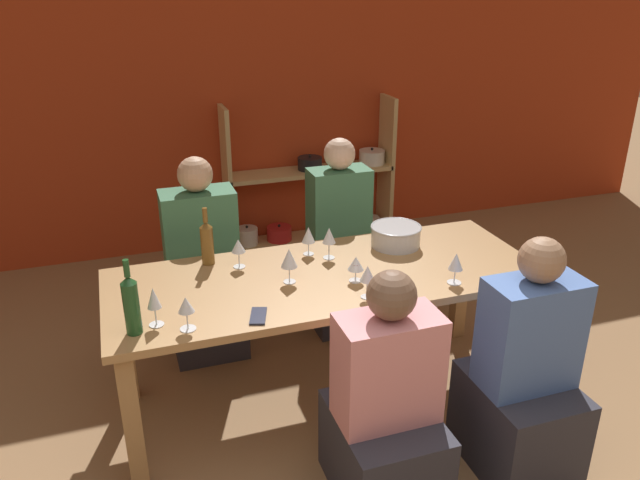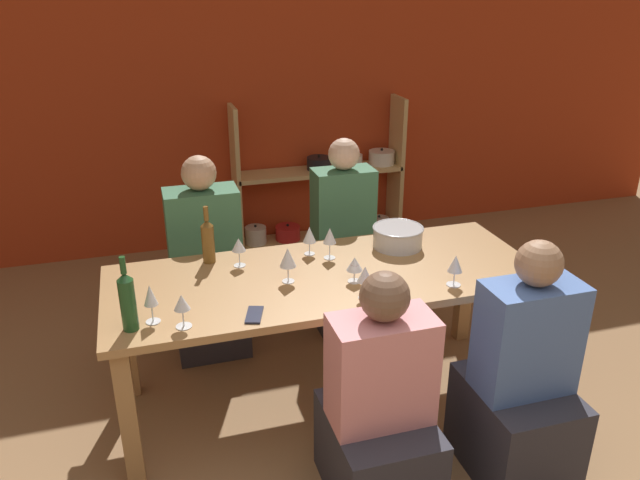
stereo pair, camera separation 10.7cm
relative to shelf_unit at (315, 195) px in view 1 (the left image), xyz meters
The scene contains 20 objects.
wall_back_red 1.26m from the shelf_unit, 166.19° to the left, with size 8.80×0.06×2.70m.
shelf_unit is the anchor object (origin of this frame).
dining_table 2.31m from the shelf_unit, 106.99° to the right, with size 2.24×0.86×0.77m.
mixing_bowl 2.02m from the shelf_unit, 95.01° to the right, with size 0.29×0.29×0.12m.
wine_bottle_green 3.01m from the shelf_unit, 123.69° to the right, with size 0.07×0.07×0.35m.
wine_bottle_dark 2.29m from the shelf_unit, 123.27° to the right, with size 0.07×0.07×0.32m.
wine_glass_red_a 2.44m from the shelf_unit, 111.52° to the right, with size 0.08×0.08×0.18m.
wine_glass_red_b 2.54m from the shelf_unit, 92.16° to the right, with size 0.07×0.07×0.16m.
wine_glass_white_a 2.93m from the shelf_unit, 119.51° to the right, with size 0.07×0.07×0.16m.
wine_glass_empty_a 2.93m from the shelf_unit, 122.50° to the right, with size 0.07×0.07×0.18m.
wine_glass_white_b 2.29m from the shelf_unit, 118.75° to the right, with size 0.07×0.07×0.16m.
wine_glass_red_c 2.15m from the shelf_unit, 106.37° to the right, with size 0.07×0.07×0.18m.
wine_glass_red_d 2.60m from the shelf_unit, 102.85° to the right, with size 0.07×0.07×0.17m.
wine_glass_red_e 2.43m from the shelf_unit, 103.52° to the right, with size 0.08×0.08×0.13m.
wine_glass_empty_b 2.10m from the shelf_unit, 109.46° to the right, with size 0.07×0.07×0.16m.
cell_phone 2.77m from the shelf_unit, 113.81° to the right, with size 0.11×0.16×0.01m.
person_near_a 2.97m from the shelf_unit, 89.53° to the right, with size 0.43×0.54×1.19m.
person_far_a 1.45m from the shelf_unit, 102.41° to the right, with size 0.39×0.48×1.28m.
person_near_b 3.00m from the shelf_unit, 102.55° to the right, with size 0.44×0.55×1.13m.
person_far_b 1.86m from the shelf_unit, 130.37° to the right, with size 0.44×0.55×1.24m.
Camera 1 is at (-0.82, -1.30, 2.20)m, focal length 35.00 mm.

